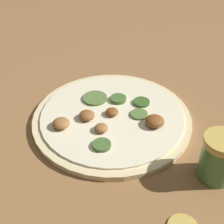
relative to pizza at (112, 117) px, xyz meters
The scene contains 3 objects.
ground_plane 0.01m from the pizza, behind, with size 3.00×3.00×0.00m, color olive.
pizza is the anchor object (origin of this frame).
spice_jar 0.22m from the pizza, 65.23° to the left, with size 0.06×0.06×0.08m.
Camera 1 is at (0.47, 0.13, 0.40)m, focal length 50.00 mm.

